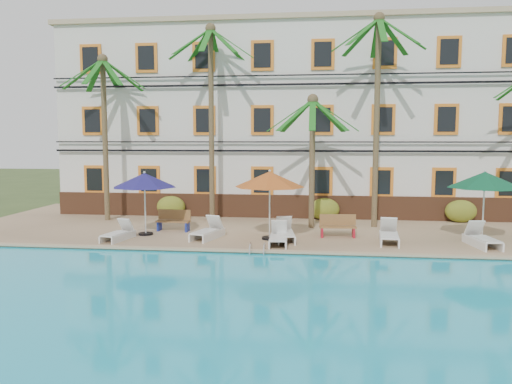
# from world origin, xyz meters

# --- Properties ---
(ground) EXTENTS (100.00, 100.00, 0.00)m
(ground) POSITION_xyz_m (0.00, 0.00, 0.00)
(ground) COLOR #384C23
(ground) RESTS_ON ground
(pool_deck) EXTENTS (30.00, 12.00, 0.25)m
(pool_deck) POSITION_xyz_m (0.00, 5.00, 0.12)
(pool_deck) COLOR tan
(pool_deck) RESTS_ON ground
(swimming_pool) EXTENTS (26.00, 12.00, 0.20)m
(swimming_pool) POSITION_xyz_m (0.00, -7.00, 0.10)
(swimming_pool) COLOR #1CAFD2
(swimming_pool) RESTS_ON ground
(pool_coping) EXTENTS (30.00, 0.35, 0.06)m
(pool_coping) POSITION_xyz_m (0.00, -0.90, 0.28)
(pool_coping) COLOR tan
(pool_coping) RESTS_ON pool_deck
(hotel_building) EXTENTS (25.40, 6.44, 10.22)m
(hotel_building) POSITION_xyz_m (0.00, 9.98, 5.37)
(hotel_building) COLOR silver
(hotel_building) RESTS_ON pool_deck
(palm_a) EXTENTS (4.14, 4.14, 8.16)m
(palm_a) POSITION_xyz_m (-9.13, 5.28, 5.46)
(palm_a) COLOR brown
(palm_a) RESTS_ON pool_deck
(palm_b) EXTENTS (4.14, 4.14, 9.57)m
(palm_b) POSITION_xyz_m (-3.87, 5.73, 6.26)
(palm_b) COLOR brown
(palm_b) RESTS_ON pool_deck
(palm_c) EXTENTS (4.14, 4.14, 6.06)m
(palm_c) POSITION_xyz_m (1.05, 4.34, 4.22)
(palm_c) COLOR brown
(palm_c) RESTS_ON pool_deck
(palm_d) EXTENTS (4.14, 4.14, 9.65)m
(palm_d) POSITION_xyz_m (3.93, 4.86, 6.30)
(palm_d) COLOR brown
(palm_d) RESTS_ON pool_deck
(shrub_left) EXTENTS (1.50, 0.90, 1.10)m
(shrub_left) POSITION_xyz_m (-6.24, 6.60, 0.80)
(shrub_left) COLOR #2B621C
(shrub_left) RESTS_ON pool_deck
(shrub_mid) EXTENTS (1.50, 0.90, 1.10)m
(shrub_mid) POSITION_xyz_m (1.68, 6.60, 0.80)
(shrub_mid) COLOR #2B621C
(shrub_mid) RESTS_ON pool_deck
(shrub_right) EXTENTS (1.50, 0.90, 1.10)m
(shrub_right) POSITION_xyz_m (8.26, 6.60, 0.80)
(shrub_right) COLOR #2B621C
(shrub_right) RESTS_ON pool_deck
(umbrella_blue) EXTENTS (2.71, 2.71, 2.70)m
(umbrella_blue) POSITION_xyz_m (-5.92, 1.73, 2.56)
(umbrella_blue) COLOR black
(umbrella_blue) RESTS_ON pool_deck
(umbrella_red) EXTENTS (2.84, 2.84, 2.83)m
(umbrella_red) POSITION_xyz_m (-0.62, 1.42, 2.67)
(umbrella_red) COLOR black
(umbrella_red) RESTS_ON pool_deck
(umbrella_green) EXTENTS (2.86, 2.86, 2.86)m
(umbrella_green) POSITION_xyz_m (7.78, 1.90, 2.69)
(umbrella_green) COLOR black
(umbrella_green) RESTS_ON pool_deck
(lounger_a) EXTENTS (0.93, 1.81, 0.82)m
(lounger_a) POSITION_xyz_m (-6.64, 0.56, 0.51)
(lounger_a) COLOR white
(lounger_a) RESTS_ON pool_deck
(lounger_b) EXTENTS (1.18, 2.02, 0.90)m
(lounger_b) POSITION_xyz_m (-3.13, 1.27, 0.54)
(lounger_b) COLOR white
(lounger_b) RESTS_ON pool_deck
(lounger_c) EXTENTS (0.73, 1.90, 0.89)m
(lounger_c) POSITION_xyz_m (-0.18, 0.41, 0.54)
(lounger_c) COLOR white
(lounger_c) RESTS_ON pool_deck
(lounger_d) EXTENTS (0.95, 2.02, 0.92)m
(lounger_d) POSITION_xyz_m (0.02, 1.27, 0.55)
(lounger_d) COLOR white
(lounger_d) RESTS_ON pool_deck
(lounger_e) EXTENTS (0.90, 2.04, 0.94)m
(lounger_e) POSITION_xyz_m (4.10, 1.28, 0.55)
(lounger_e) COLOR white
(lounger_e) RESTS_ON pool_deck
(lounger_f) EXTENTS (0.96, 2.03, 0.92)m
(lounger_f) POSITION_xyz_m (7.48, 1.00, 0.55)
(lounger_f) COLOR white
(lounger_f) RESTS_ON pool_deck
(bench_left) EXTENTS (1.53, 0.58, 0.93)m
(bench_left) POSITION_xyz_m (-4.99, 2.80, 0.72)
(bench_left) COLOR olive
(bench_left) RESTS_ON pool_deck
(bench_right) EXTENTS (1.53, 0.57, 0.93)m
(bench_right) POSITION_xyz_m (2.14, 2.24, 0.72)
(bench_right) COLOR olive
(bench_right) RESTS_ON pool_deck
(pool_ladder) EXTENTS (0.54, 0.74, 0.74)m
(pool_ladder) POSITION_xyz_m (-0.83, -1.00, 0.25)
(pool_ladder) COLOR silver
(pool_ladder) RESTS_ON ground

